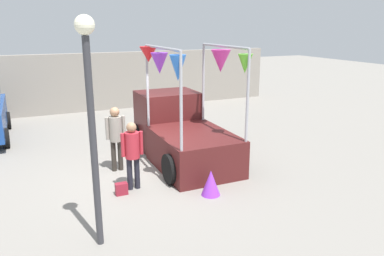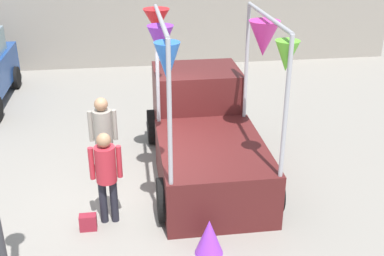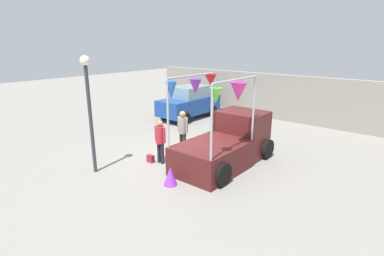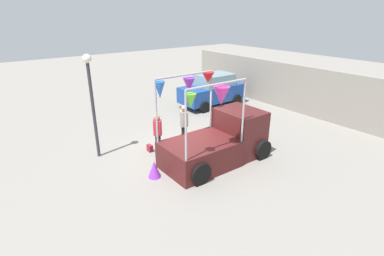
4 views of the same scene
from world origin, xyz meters
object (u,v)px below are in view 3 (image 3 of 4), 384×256
Objects in this scene: parked_car at (189,102)px; street_lamp at (89,99)px; handbag at (151,159)px; person_vendor at (183,128)px; folded_kite_bundle_violet at (170,176)px; vendor_truck at (228,140)px; person_customer at (160,138)px.

street_lamp is (2.52, -8.02, 1.64)m from parked_car.
handbag is 0.07× the size of street_lamp.
folded_kite_bundle_violet is (1.61, -2.39, -0.76)m from person_vendor.
folded_kite_bundle_violet is at bearing -53.43° from parked_car.
person_vendor is 0.44× the size of street_lamp.
person_vendor is at bearing 71.61° from street_lamp.
vendor_truck is 5.09m from street_lamp.
person_vendor is 2.91× the size of folded_kite_bundle_violet.
person_customer is at bearing -58.24° from parked_car.
street_lamp is at bearing -72.56° from parked_car.
folded_kite_bundle_violet is (1.53, -1.06, -0.69)m from person_customer.
person_customer is 2.74× the size of folded_kite_bundle_violet.
parked_car is (-5.58, 4.33, 0.08)m from vendor_truck.
person_customer is at bearing 59.49° from street_lamp.
vendor_truck is at bearing 50.32° from street_lamp.
person_customer is 5.88× the size of handbag.
vendor_truck reaches higher than person_vendor.
handbag is at bearing 65.20° from street_lamp.
person_vendor is at bearing -52.10° from parked_car.
parked_car is 7.10m from handbag.
handbag is at bearing -150.26° from person_customer.
person_customer is at bearing 29.74° from handbag.
parked_car is 8.57m from street_lamp.
person_vendor reaches higher than folded_kite_bundle_violet.
street_lamp is 6.61× the size of folded_kite_bundle_violet.
parked_car is at bearing 118.48° from handbag.
person_customer is at bearing 145.13° from folded_kite_bundle_violet.
folded_kite_bundle_violet is at bearing -24.72° from handbag.
parked_car is 8.82m from folded_kite_bundle_violet.
person_customer is (-1.87, -1.67, 0.13)m from vendor_truck.
vendor_truck reaches higher than folded_kite_bundle_violet.
person_customer is 1.99m from folded_kite_bundle_violet.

